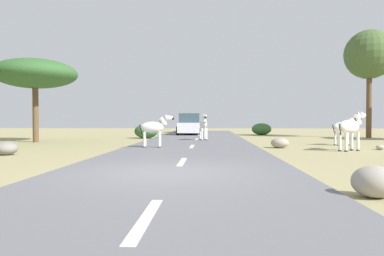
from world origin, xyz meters
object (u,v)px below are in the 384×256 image
object	(u,v)px
zebra_1	(154,128)
tree_2	(370,55)
zebra_4	(351,127)
car_1	(190,125)
car_0	(190,124)
bush_1	(146,131)
rock_2	(6,148)
tree_1	(35,74)
zebra_0	(204,124)
zebra_2	(345,127)
bush_0	(261,129)
rock_1	(380,147)
rock_3	(280,143)
rock_0	(374,182)

from	to	relation	value
zebra_1	tree_2	xyz separation A→B (m)	(13.50, 9.73, 4.81)
zebra_4	car_1	world-z (taller)	car_1
car_0	bush_1	bearing A→B (deg)	79.01
car_1	rock_2	bearing A→B (deg)	-108.99
car_0	tree_1	xyz separation A→B (m)	(-7.93, -15.47, 3.00)
zebra_0	car_0	distance (m)	13.88
bush_1	zebra_2	bearing A→B (deg)	-29.51
tree_1	tree_2	xyz separation A→B (m)	(20.87, 5.64, 1.90)
zebra_2	car_0	bearing A→B (deg)	-167.18
tree_1	bush_1	size ratio (longest dim) A/B	2.92
zebra_4	bush_0	bearing A→B (deg)	152.23
bush_1	rock_1	distance (m)	14.55
zebra_1	tree_2	world-z (taller)	tree_2
zebra_1	zebra_2	bearing A→B (deg)	102.65
tree_1	tree_2	size ratio (longest dim) A/B	0.62
car_0	tree_1	bearing A→B (deg)	64.46
zebra_1	rock_2	xyz separation A→B (m)	(-4.88, -3.17, -0.69)
zebra_0	bush_0	world-z (taller)	zebra_0
zebra_0	zebra_2	bearing A→B (deg)	145.83
car_0	tree_1	world-z (taller)	tree_1
zebra_2	rock_1	bearing A→B (deg)	-1.63
zebra_0	car_1	distance (m)	8.41
tree_1	bush_1	distance (m)	7.88
zebra_0	car_0	bearing A→B (deg)	-92.28
zebra_1	rock_3	world-z (taller)	zebra_1
car_0	rock_3	size ratio (longest dim) A/B	5.46
zebra_0	rock_1	size ratio (longest dim) A/B	4.56
rock_0	zebra_2	bearing A→B (deg)	71.73
zebra_1	rock_0	size ratio (longest dim) A/B	2.18
zebra_1	rock_0	world-z (taller)	zebra_1
car_0	rock_2	distance (m)	23.38
zebra_1	car_1	distance (m)	14.11
bush_0	rock_2	bearing A→B (deg)	-123.43
car_1	bush_0	distance (m)	6.03
zebra_1	car_0	xyz separation A→B (m)	(0.56, 19.56, -0.08)
zebra_0	rock_2	world-z (taller)	zebra_0
car_0	car_1	world-z (taller)	same
rock_2	rock_1	bearing A→B (deg)	11.65
zebra_0	tree_2	world-z (taller)	tree_2
car_1	tree_1	bearing A→B (deg)	-130.03
zebra_2	tree_1	distance (m)	16.86
tree_1	rock_0	distance (m)	19.02
bush_1	zebra_0	bearing A→B (deg)	-35.83
rock_1	zebra_1	bearing A→B (deg)	179.05
zebra_4	rock_3	size ratio (longest dim) A/B	2.05
bush_1	rock_0	distance (m)	19.72
rock_2	zebra_1	bearing A→B (deg)	32.98
rock_3	car_1	bearing A→B (deg)	109.62
zebra_4	tree_2	distance (m)	12.76
rock_3	tree_2	bearing A→B (deg)	49.20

